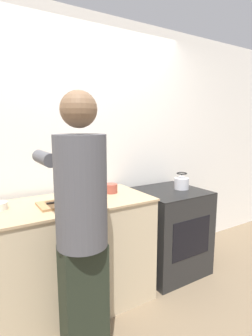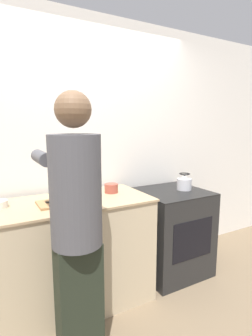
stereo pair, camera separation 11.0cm
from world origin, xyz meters
name	(u,v)px [view 2 (the right image)]	position (x,y,z in m)	size (l,w,h in m)	color
ground_plane	(108,318)	(0.00, 0.00, 0.00)	(12.00, 12.00, 0.00)	#7A664C
wall_back	(75,151)	(0.00, 0.73, 1.30)	(8.00, 0.05, 2.60)	white
counter	(49,259)	(-0.38, 0.32, 0.47)	(1.74, 0.65, 0.94)	#C6B28E
oven	(171,231)	(0.90, 0.33, 0.44)	(0.69, 0.67, 0.88)	black
person	(76,222)	(-0.32, -0.23, 0.96)	(0.36, 0.60, 1.75)	#222A1E
cutting_board	(60,203)	(-0.28, 0.27, 0.95)	(0.34, 0.23, 0.02)	#A87A4C
knife	(58,201)	(-0.30, 0.28, 0.96)	(0.20, 0.04, 0.01)	silver
kettle	(184,183)	(1.04, 0.31, 0.96)	(0.15, 0.15, 0.18)	silver
bowl_prep	(111,188)	(0.23, 0.39, 0.98)	(0.12, 0.12, 0.08)	#9E4738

